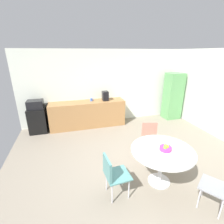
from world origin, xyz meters
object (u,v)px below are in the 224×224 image
at_px(locker_cabinet, 173,96).
at_px(mug_white, 91,100).
at_px(chair_gray, 223,185).
at_px(round_table, 162,155).
at_px(coffee_maker, 105,96).
at_px(chair_teal, 112,172).
at_px(microwave, 35,104).
at_px(fruit_bowl, 166,148).
at_px(chair_coral, 150,135).
at_px(mini_fridge, 38,120).

height_order(locker_cabinet, mug_white, locker_cabinet).
bearing_deg(chair_gray, round_table, 124.78).
bearing_deg(coffee_maker, chair_gray, -76.55).
relative_size(locker_cabinet, chair_teal, 2.13).
bearing_deg(locker_cabinet, mug_white, 177.29).
distance_m(locker_cabinet, chair_gray, 4.22).
bearing_deg(microwave, mug_white, 1.58).
distance_m(fruit_bowl, mug_white, 3.30).
xyz_separation_m(chair_teal, mug_white, (0.16, 3.22, 0.43)).
height_order(chair_teal, chair_gray, same).
distance_m(chair_teal, fruit_bowl, 1.09).
bearing_deg(chair_coral, coffee_maker, 106.68).
height_order(mini_fridge, coffee_maker, coffee_maker).
relative_size(locker_cabinet, chair_gray, 2.13).
height_order(round_table, chair_coral, chair_coral).
xyz_separation_m(microwave, coffee_maker, (2.27, 0.00, 0.12)).
xyz_separation_m(mini_fridge, locker_cabinet, (4.94, -0.10, 0.48)).
xyz_separation_m(chair_coral, coffee_maker, (-0.64, 2.13, 0.54)).
xyz_separation_m(mini_fridge, mug_white, (1.79, 0.05, 0.54)).
height_order(locker_cabinet, coffee_maker, locker_cabinet).
height_order(chair_teal, chair_coral, same).
relative_size(round_table, mug_white, 9.21).
xyz_separation_m(fruit_bowl, coffee_maker, (-0.41, 3.12, 0.26)).
distance_m(microwave, round_table, 4.08).
xyz_separation_m(chair_gray, chair_coral, (-0.30, 1.81, 0.00)).
distance_m(microwave, mug_white, 1.79).
bearing_deg(chair_teal, locker_cabinet, 42.80).
xyz_separation_m(mug_white, coffee_maker, (0.48, -0.05, 0.11)).
bearing_deg(chair_coral, chair_teal, -140.84).
bearing_deg(coffee_maker, mini_fridge, 180.00).
bearing_deg(chair_coral, chair_gray, -80.45).
xyz_separation_m(locker_cabinet, chair_coral, (-2.03, -2.03, -0.36)).
distance_m(mini_fridge, chair_gray, 5.08).
distance_m(chair_coral, coffee_maker, 2.28).
height_order(microwave, coffee_maker, coffee_maker).
xyz_separation_m(mini_fridge, microwave, (0.00, 0.00, 0.54)).
xyz_separation_m(round_table, mug_white, (-0.85, 3.15, 0.32)).
bearing_deg(microwave, fruit_bowl, -49.43).
relative_size(mini_fridge, chair_teal, 0.98).
xyz_separation_m(mini_fridge, chair_gray, (3.21, -3.93, 0.12)).
relative_size(mini_fridge, round_table, 0.68).
bearing_deg(fruit_bowl, chair_coral, 77.04).
xyz_separation_m(chair_teal, fruit_bowl, (1.05, 0.05, 0.27)).
height_order(mini_fridge, chair_coral, chair_coral).
distance_m(round_table, chair_teal, 1.02).
height_order(mini_fridge, round_table, mini_fridge).
relative_size(mini_fridge, microwave, 1.69).
bearing_deg(chair_teal, mug_white, 87.08).
xyz_separation_m(mini_fridge, chair_coral, (2.90, -2.13, 0.12)).
relative_size(microwave, coffee_maker, 1.50).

